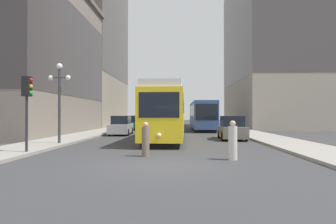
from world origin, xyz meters
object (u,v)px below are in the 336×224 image
parked_car_left_near (121,126)px  traffic_light_near_left (27,94)px  lamp_post_left_near (59,90)px  parked_car_left_mid (136,123)px  parked_car_right_far (232,129)px  pedestrian_crossing_near (233,142)px  streetcar (167,112)px  transit_bus (202,115)px  pedestrian_crossing_far (146,140)px

parked_car_left_near → traffic_light_near_left: bearing=-99.5°
traffic_light_near_left → lamp_post_left_near: lamp_post_left_near is taller
parked_car_left_mid → parked_car_right_far: (9.67, -14.51, -0.00)m
pedestrian_crossing_near → lamp_post_left_near: 11.40m
parked_car_left_near → traffic_light_near_left: (-1.68, -13.78, 2.07)m
streetcar → lamp_post_left_near: 8.12m
parked_car_left_mid → traffic_light_near_left: (-1.68, -23.38, 2.07)m
transit_bus → traffic_light_near_left: traffic_light_near_left is taller
parked_car_right_far → traffic_light_near_left: 14.56m
pedestrian_crossing_far → traffic_light_near_left: (-5.72, 0.32, 2.18)m
transit_bus → parked_car_right_far: (1.23, -13.36, -1.10)m
transit_bus → pedestrian_crossing_near: transit_bus is taller
parked_car_left_near → transit_bus: bearing=42.4°
streetcar → transit_bus: streetcar is taller
parked_car_right_far → lamp_post_left_near: size_ratio=0.89×
parked_car_left_near → lamp_post_left_near: lamp_post_left_near is taller
streetcar → parked_car_left_near: streetcar is taller
streetcar → parked_car_left_near: (-4.63, 5.02, -1.26)m
streetcar → transit_bus: bearing=75.4°
transit_bus → parked_car_left_near: bearing=-135.0°
parked_car_left_near → parked_car_left_mid: same height
parked_car_left_near → parked_car_left_mid: 9.60m
streetcar → pedestrian_crossing_near: bearing=-70.8°
parked_car_left_near → traffic_light_near_left: size_ratio=1.32×
streetcar → parked_car_left_mid: size_ratio=2.83×
pedestrian_crossing_near → streetcar: bearing=-54.9°
parked_car_right_far → transit_bus: bearing=-82.3°
transit_bus → streetcar: bearing=-105.8°
parked_car_left_mid → parked_car_right_far: size_ratio=1.08×
parked_car_left_near → pedestrian_crossing_far: (4.04, -14.10, -0.11)m
streetcar → transit_bus: size_ratio=1.10×
pedestrian_crossing_far → traffic_light_near_left: 6.13m
transit_bus → pedestrian_crossing_near: size_ratio=7.44×
lamp_post_left_near → pedestrian_crossing_far: bearing=-36.8°
pedestrian_crossing_near → transit_bus: bearing=-74.4°
parked_car_left_mid → pedestrian_crossing_near: 25.76m
parked_car_left_near → parked_car_right_far: 10.85m
transit_bus → parked_car_left_mid: bearing=172.2°
streetcar → lamp_post_left_near: bearing=-143.4°
parked_car_left_near → pedestrian_crossing_near: size_ratio=2.86×
parked_car_left_mid → parked_car_right_far: same height
parked_car_left_near → traffic_light_near_left: traffic_light_near_left is taller
traffic_light_near_left → parked_car_left_mid: bearing=85.9°
parked_car_left_mid → traffic_light_near_left: traffic_light_near_left is taller
streetcar → pedestrian_crossing_far: 9.20m
pedestrian_crossing_near → traffic_light_near_left: traffic_light_near_left is taller
parked_car_left_mid → pedestrian_crossing_far: parked_car_left_mid is taller
pedestrian_crossing_far → lamp_post_left_near: lamp_post_left_near is taller
lamp_post_left_near → pedestrian_crossing_near: bearing=-28.5°
lamp_post_left_near → traffic_light_near_left: bearing=-87.0°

